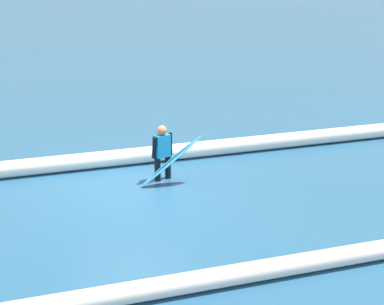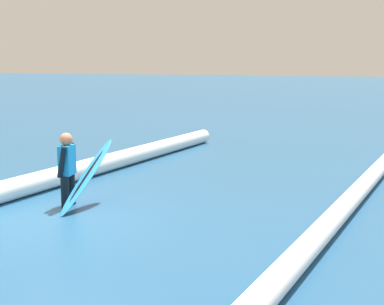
% 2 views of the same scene
% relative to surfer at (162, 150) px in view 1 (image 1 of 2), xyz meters
% --- Properties ---
extents(ground_plane, '(198.77, 198.77, 0.00)m').
position_rel_surfer_xyz_m(ground_plane, '(0.84, 0.35, -0.71)').
color(ground_plane, '#22527B').
extents(surfer, '(0.51, 0.30, 1.29)m').
position_rel_surfer_xyz_m(surfer, '(0.00, 0.00, 0.00)').
color(surfer, black).
rests_on(surfer, ground_plane).
extents(surfboard, '(1.47, 0.30, 1.13)m').
position_rel_surfer_xyz_m(surfboard, '(-0.09, 0.35, -0.17)').
color(surfboard, '#268CE5').
rests_on(surfboard, ground_plane).
extents(wave_crest_foreground, '(19.57, 1.22, 0.40)m').
position_rel_surfer_xyz_m(wave_crest_foreground, '(1.74, -1.27, -0.51)').
color(wave_crest_foreground, white).
rests_on(wave_crest_foreground, ground_plane).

